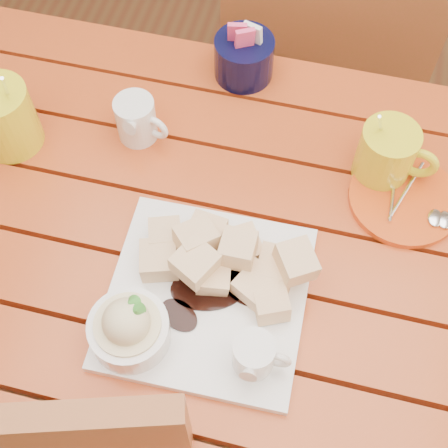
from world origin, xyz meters
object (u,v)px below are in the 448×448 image
(dessert_plate, at_px, (195,297))
(table, at_px, (211,269))
(coffee_mug_right, at_px, (388,154))
(orange_saucer, at_px, (405,199))
(coffee_mug_left, at_px, (1,117))
(chair_far, at_px, (320,47))

(dessert_plate, bearing_deg, table, 94.79)
(dessert_plate, bearing_deg, coffee_mug_right, 52.11)
(coffee_mug_right, bearing_deg, table, -136.49)
(orange_saucer, bearing_deg, coffee_mug_right, 132.59)
(table, bearing_deg, dessert_plate, -85.21)
(table, distance_m, orange_saucer, 0.33)
(dessert_plate, height_order, coffee_mug_right, coffee_mug_right)
(table, relative_size, orange_saucer, 6.96)
(coffee_mug_left, bearing_deg, orange_saucer, -17.57)
(orange_saucer, relative_size, chair_far, 0.18)
(table, relative_size, dessert_plate, 4.16)
(dessert_plate, xyz_separation_m, coffee_mug_right, (0.23, 0.29, 0.02))
(orange_saucer, height_order, chair_far, chair_far)
(table, height_order, dessert_plate, dessert_plate)
(coffee_mug_right, distance_m, orange_saucer, 0.08)
(dessert_plate, height_order, coffee_mug_left, coffee_mug_left)
(table, bearing_deg, chair_far, 82.46)
(dessert_plate, distance_m, chair_far, 0.82)
(coffee_mug_left, height_order, coffee_mug_right, coffee_mug_left)
(coffee_mug_right, xyz_separation_m, orange_saucer, (0.04, -0.05, -0.05))
(coffee_mug_left, height_order, chair_far, chair_far)
(dessert_plate, distance_m, coffee_mug_right, 0.37)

